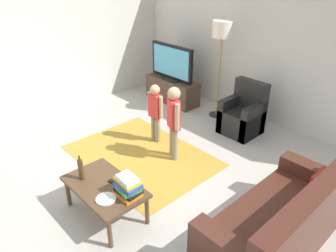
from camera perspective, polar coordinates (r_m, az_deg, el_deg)
name	(u,v)px	position (r m, az deg, el deg)	size (l,w,h in m)	color
ground	(136,182)	(4.45, -5.74, -9.90)	(7.80, 7.80, 0.00)	#B2ADA3
wall_back	(269,47)	(5.98, 17.53, 13.34)	(6.00, 0.12, 2.70)	silver
wall_left	(29,45)	(6.37, -23.64, 13.14)	(0.12, 6.00, 2.70)	silver
area_rug	(141,155)	(4.98, -4.81, -5.26)	(2.20, 1.60, 0.01)	#B28C33
tv_stand	(172,90)	(6.77, 0.77, 6.36)	(1.20, 0.44, 0.50)	#4C3828
tv	(172,63)	(6.56, 0.67, 11.24)	(1.10, 0.28, 0.71)	black
couch	(283,226)	(3.60, 19.83, -16.51)	(0.80, 1.80, 0.86)	#472319
armchair	(243,116)	(5.66, 13.29, 1.72)	(0.60, 0.60, 0.90)	black
floor_lamp	(222,35)	(5.82, 9.68, 15.79)	(0.36, 0.36, 1.78)	#262626
child_near_tv	(155,108)	(5.09, -2.30, 3.19)	(0.33, 0.16, 0.99)	gray
child_center	(174,117)	(4.59, 1.04, 1.61)	(0.35, 0.23, 1.14)	gray
coffee_table	(105,189)	(3.80, -11.25, -10.92)	(1.00, 0.60, 0.42)	#513823
book_stack	(128,187)	(3.52, -7.18, -10.70)	(0.30, 0.24, 0.24)	orange
bottle	(81,169)	(3.85, -15.30, -7.47)	(0.06, 0.06, 0.32)	#4C3319
tv_remote	(115,182)	(3.77, -9.37, -9.85)	(0.17, 0.05, 0.02)	black
plate	(106,199)	(3.56, -11.02, -12.66)	(0.22, 0.22, 0.02)	white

